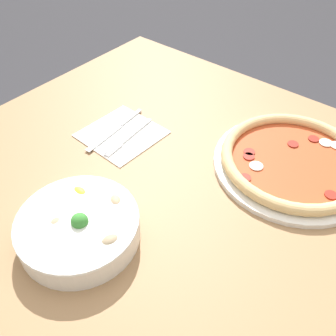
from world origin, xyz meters
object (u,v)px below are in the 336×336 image
object	(u,v)px
pizza	(293,161)
bowl	(79,227)
knife	(118,128)
fork	(130,136)

from	to	relation	value
pizza	bowl	world-z (taller)	bowl
bowl	knife	xyz separation A→B (m)	(0.18, -0.29, -0.03)
pizza	bowl	size ratio (longest dim) A/B	1.56
bowl	fork	distance (m)	0.31
knife	fork	bearing A→B (deg)	77.40
pizza	bowl	distance (m)	0.49
bowl	fork	world-z (taller)	bowl
pizza	fork	bearing A→B (deg)	23.86
pizza	knife	world-z (taller)	pizza
fork	knife	distance (m)	0.05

